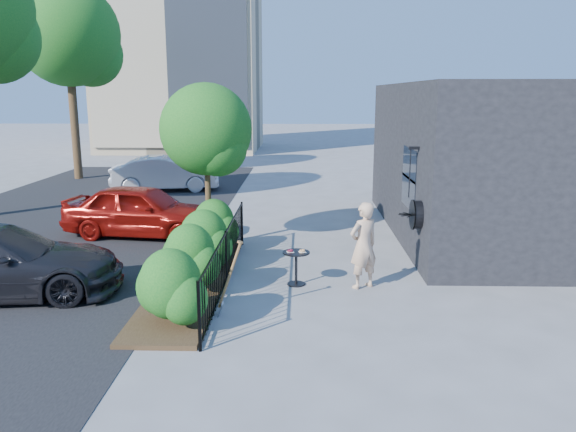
{
  "coord_description": "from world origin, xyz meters",
  "views": [
    {
      "loc": [
        -0.01,
        -10.66,
        3.74
      ],
      "look_at": [
        -0.3,
        0.93,
        1.2
      ],
      "focal_mm": 35.0,
      "sensor_mm": 36.0,
      "label": 1
    }
  ],
  "objects_px": {
    "patio_tree": "(209,135)",
    "car_silver": "(165,173)",
    "car_red": "(142,210)",
    "shovel": "(228,282)",
    "street_tree_far": "(69,41)",
    "woman": "(363,245)",
    "cafe_table": "(296,262)"
  },
  "relations": [
    {
      "from": "patio_tree",
      "to": "car_red",
      "type": "xyz_separation_m",
      "value": [
        -2.01,
        1.05,
        -2.07
      ]
    },
    {
      "from": "woman",
      "to": "shovel",
      "type": "height_order",
      "value": "woman"
    },
    {
      "from": "shovel",
      "to": "car_red",
      "type": "distance_m",
      "value": 6.2
    },
    {
      "from": "car_red",
      "to": "cafe_table",
      "type": "bearing_deg",
      "value": -124.53
    },
    {
      "from": "patio_tree",
      "to": "car_red",
      "type": "relative_size",
      "value": 0.96
    },
    {
      "from": "car_silver",
      "to": "street_tree_far",
      "type": "bearing_deg",
      "value": 48.01
    },
    {
      "from": "car_red",
      "to": "street_tree_far",
      "type": "bearing_deg",
      "value": 37.32
    },
    {
      "from": "patio_tree",
      "to": "car_red",
      "type": "height_order",
      "value": "patio_tree"
    },
    {
      "from": "street_tree_far",
      "to": "cafe_table",
      "type": "xyz_separation_m",
      "value": [
        9.83,
        -13.96,
        -5.45
      ]
    },
    {
      "from": "car_red",
      "to": "woman",
      "type": "bearing_deg",
      "value": -117.79
    },
    {
      "from": "patio_tree",
      "to": "cafe_table",
      "type": "relative_size",
      "value": 5.44
    },
    {
      "from": "cafe_table",
      "to": "shovel",
      "type": "height_order",
      "value": "shovel"
    },
    {
      "from": "street_tree_far",
      "to": "cafe_table",
      "type": "relative_size",
      "value": 11.42
    },
    {
      "from": "street_tree_far",
      "to": "woman",
      "type": "xyz_separation_m",
      "value": [
        11.13,
        -14.08,
        -5.06
      ]
    },
    {
      "from": "patio_tree",
      "to": "car_red",
      "type": "distance_m",
      "value": 3.07
    },
    {
      "from": "patio_tree",
      "to": "shovel",
      "type": "bearing_deg",
      "value": -77.36
    },
    {
      "from": "street_tree_far",
      "to": "shovel",
      "type": "distance_m",
      "value": 18.61
    },
    {
      "from": "patio_tree",
      "to": "car_red",
      "type": "bearing_deg",
      "value": 152.47
    },
    {
      "from": "cafe_table",
      "to": "woman",
      "type": "bearing_deg",
      "value": -5.61
    },
    {
      "from": "woman",
      "to": "car_red",
      "type": "distance_m",
      "value": 6.72
    },
    {
      "from": "cafe_table",
      "to": "shovel",
      "type": "relative_size",
      "value": 0.53
    },
    {
      "from": "cafe_table",
      "to": "woman",
      "type": "relative_size",
      "value": 0.42
    },
    {
      "from": "street_tree_far",
      "to": "cafe_table",
      "type": "distance_m",
      "value": 17.92
    },
    {
      "from": "cafe_table",
      "to": "car_silver",
      "type": "height_order",
      "value": "car_silver"
    },
    {
      "from": "street_tree_far",
      "to": "woman",
      "type": "bearing_deg",
      "value": -51.68
    },
    {
      "from": "cafe_table",
      "to": "woman",
      "type": "xyz_separation_m",
      "value": [
        1.31,
        -0.13,
        0.39
      ]
    },
    {
      "from": "car_red",
      "to": "patio_tree",
      "type": "bearing_deg",
      "value": -109.47
    },
    {
      "from": "woman",
      "to": "cafe_table",
      "type": "bearing_deg",
      "value": -36.84
    },
    {
      "from": "patio_tree",
      "to": "car_silver",
      "type": "bearing_deg",
      "value": 110.72
    },
    {
      "from": "street_tree_far",
      "to": "cafe_table",
      "type": "height_order",
      "value": "street_tree_far"
    },
    {
      "from": "street_tree_far",
      "to": "woman",
      "type": "relative_size",
      "value": 4.83
    },
    {
      "from": "patio_tree",
      "to": "car_silver",
      "type": "xyz_separation_m",
      "value": [
        -3.1,
        8.2,
        -2.09
      ]
    }
  ]
}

